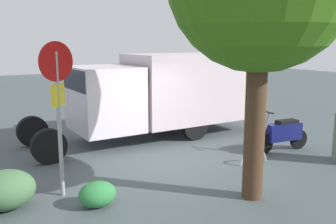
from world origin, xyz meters
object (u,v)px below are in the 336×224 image
box_truck_near (163,90)px  motorcycle (283,133)px  stop_sign (58,95)px  bike_rack_hoop (253,163)px

box_truck_near → motorcycle: 3.98m
stop_sign → bike_rack_hoop: (-4.72, 0.41, -2.04)m
box_truck_near → stop_sign: size_ratio=2.43×
stop_sign → bike_rack_hoop: stop_sign is taller
motorcycle → stop_sign: bearing=5.7°
motorcycle → stop_sign: stop_sign is taller
motorcycle → stop_sign: size_ratio=0.59×
stop_sign → bike_rack_hoop: size_ratio=3.61×
box_truck_near → bike_rack_hoop: 4.02m
motorcycle → stop_sign: 6.39m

